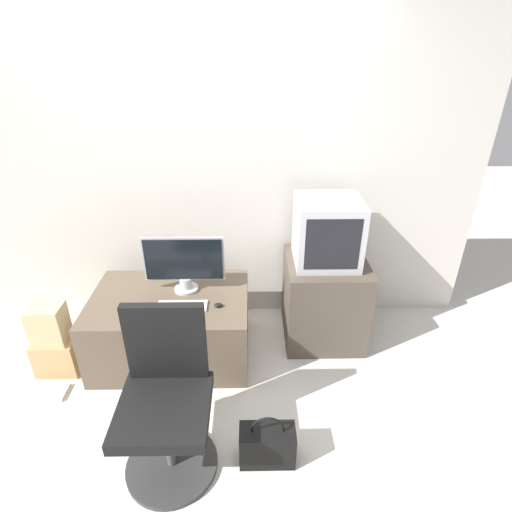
{
  "coord_description": "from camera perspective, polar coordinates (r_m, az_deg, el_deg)",
  "views": [
    {
      "loc": [
        0.39,
        -1.68,
        2.13
      ],
      "look_at": [
        0.43,
        0.89,
        0.77
      ],
      "focal_mm": 28.0,
      "sensor_mm": 36.0,
      "label": 1
    }
  ],
  "objects": [
    {
      "name": "side_stand",
      "position": [
        3.23,
        9.64,
        -6.09
      ],
      "size": [
        0.61,
        0.61,
        0.69
      ],
      "color": "#4C4238",
      "rests_on": "ground_plane"
    },
    {
      "name": "desk",
      "position": [
        3.12,
        -11.87,
        -9.66
      ],
      "size": [
        1.14,
        0.77,
        0.52
      ],
      "color": "brown",
      "rests_on": "ground_plane"
    },
    {
      "name": "ground_plane",
      "position": [
        2.74,
        -9.48,
        -23.57
      ],
      "size": [
        12.0,
        12.0,
        0.0
      ],
      "primitive_type": "plane",
      "color": "beige"
    },
    {
      "name": "book",
      "position": [
        3.23,
        -27.37,
        -16.94
      ],
      "size": [
        0.23,
        0.15,
        0.02
      ],
      "color": "beige",
      "rests_on": "ground_plane"
    },
    {
      "name": "handbag",
      "position": [
        2.5,
        1.62,
        -25.34
      ],
      "size": [
        0.32,
        0.15,
        0.35
      ],
      "color": "black",
      "rests_on": "ground_plane"
    },
    {
      "name": "crt_tv",
      "position": [
        2.94,
        10.15,
        3.43
      ],
      "size": [
        0.46,
        0.44,
        0.49
      ],
      "color": "#B7B7BC",
      "rests_on": "side_stand"
    },
    {
      "name": "office_chair",
      "position": [
        2.33,
        -12.64,
        -19.94
      ],
      "size": [
        0.52,
        0.52,
        0.97
      ],
      "color": "#333333",
      "rests_on": "ground_plane"
    },
    {
      "name": "wall_back",
      "position": [
        3.14,
        -8.15,
        12.4
      ],
      "size": [
        4.4,
        0.05,
        2.6
      ],
      "color": "beige",
      "rests_on": "ground_plane"
    },
    {
      "name": "mouse",
      "position": [
        2.8,
        -5.39,
        -7.0
      ],
      "size": [
        0.06,
        0.04,
        0.03
      ],
      "color": "black",
      "rests_on": "desk"
    },
    {
      "name": "main_monitor",
      "position": [
        2.91,
        -10.24,
        -1.04
      ],
      "size": [
        0.58,
        0.18,
        0.43
      ],
      "color": "#B2B2B7",
      "rests_on": "desk"
    },
    {
      "name": "cardboard_box_upper",
      "position": [
        3.14,
        -27.54,
        -8.66
      ],
      "size": [
        0.23,
        0.18,
        0.29
      ],
      "color": "#D1B27F",
      "rests_on": "cardboard_box_lower"
    },
    {
      "name": "keyboard",
      "position": [
        2.84,
        -10.52,
        -7.06
      ],
      "size": [
        0.35,
        0.13,
        0.01
      ],
      "color": "silver",
      "rests_on": "desk"
    },
    {
      "name": "cardboard_box_lower",
      "position": [
        3.3,
        -26.45,
        -12.64
      ],
      "size": [
        0.3,
        0.19,
        0.28
      ],
      "color": "tan",
      "rests_on": "ground_plane"
    }
  ]
}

